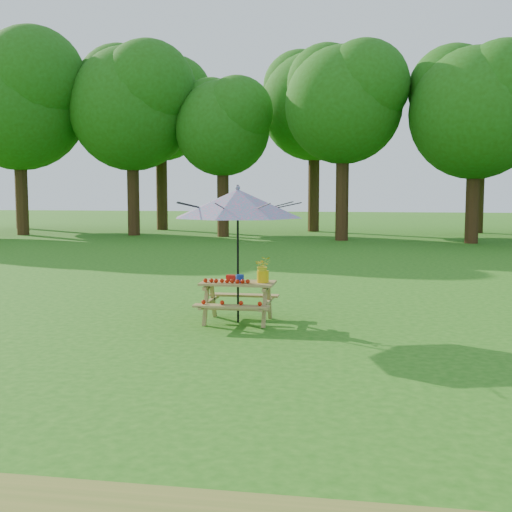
# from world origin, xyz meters

# --- Properties ---
(treeline) EXTENTS (60.00, 12.00, 16.00)m
(treeline) POSITION_xyz_m (0.00, 22.00, 8.00)
(treeline) COLOR #20530E
(treeline) RESTS_ON ground
(picnic_table) EXTENTS (1.20, 1.32, 0.67)m
(picnic_table) POSITION_xyz_m (-3.57, 3.68, 0.33)
(picnic_table) COLOR olive
(picnic_table) RESTS_ON ground
(patio_umbrella) EXTENTS (2.38, 2.38, 2.25)m
(patio_umbrella) POSITION_xyz_m (-3.56, 3.68, 1.95)
(patio_umbrella) COLOR black
(patio_umbrella) RESTS_ON ground
(produce_bins) EXTENTS (0.32, 0.40, 0.13)m
(produce_bins) POSITION_xyz_m (-3.60, 3.72, 0.72)
(produce_bins) COLOR red
(produce_bins) RESTS_ON picnic_table
(tomatoes_row) EXTENTS (0.77, 0.13, 0.07)m
(tomatoes_row) POSITION_xyz_m (-3.71, 3.50, 0.71)
(tomatoes_row) COLOR red
(tomatoes_row) RESTS_ON picnic_table
(flower_bucket) EXTENTS (0.31, 0.28, 0.42)m
(flower_bucket) POSITION_xyz_m (-3.15, 3.67, 0.89)
(flower_bucket) COLOR #E9B40C
(flower_bucket) RESTS_ON picnic_table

